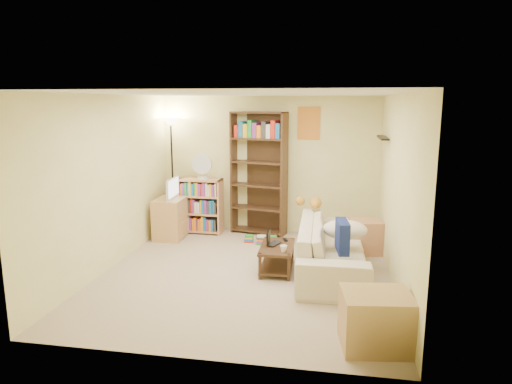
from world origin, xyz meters
TOP-DOWN VIEW (x-y plane):
  - room at (0.00, 0.01)m, footprint 4.50×4.54m
  - sofa at (1.20, 0.35)m, footprint 2.43×1.05m
  - navy_pillow at (1.33, -0.17)m, footprint 0.19×0.47m
  - cream_blanket at (1.37, 0.41)m, footprint 0.64×0.46m
  - tabby_cat at (0.87, 1.25)m, footprint 0.55×0.20m
  - coffee_table at (0.42, 0.19)m, footprint 0.49×0.85m
  - laptop at (0.41, 0.23)m, footprint 0.40×0.35m
  - laptop_screen at (0.29, 0.22)m, footprint 0.02×0.28m
  - mug at (0.55, -0.07)m, footprint 0.11×0.11m
  - tv_remote at (0.51, 0.47)m, footprint 0.09×0.16m
  - tv_stand at (-1.66, 1.48)m, footprint 0.50×0.68m
  - television at (-1.66, 1.48)m, footprint 0.64×0.12m
  - tall_bookshelf at (-0.16, 2.05)m, footprint 1.05×0.54m
  - short_bookshelf at (-1.21, 1.89)m, footprint 0.80×0.35m
  - desk_fan at (-1.16, 1.85)m, footprint 0.36×0.20m
  - floor_lamp at (-1.80, 2.05)m, footprint 0.36×0.36m
  - side_table at (1.72, 1.23)m, footprint 0.56×0.56m
  - end_cabinet at (1.65, -1.72)m, footprint 0.74×0.64m
  - book_stacks at (0.03, 1.35)m, footprint 0.60×0.30m

SIDE VIEW (x-z plane):
  - book_stacks at x=0.03m, z-range -0.01..0.18m
  - coffee_table at x=0.42m, z-range 0.05..0.42m
  - side_table at x=1.72m, z-range 0.00..0.54m
  - end_cabinet at x=1.65m, z-range 0.00..0.56m
  - sofa at x=1.20m, z-range 0.00..0.70m
  - tv_stand at x=-1.66m, z-range 0.00..0.71m
  - tv_remote at x=0.51m, z-range 0.37..0.39m
  - laptop at x=0.41m, z-range 0.37..0.40m
  - mug at x=0.55m, z-range 0.37..0.46m
  - laptop_screen at x=0.29m, z-range 0.39..0.58m
  - short_bookshelf at x=-1.21m, z-range 0.00..1.01m
  - cream_blanket at x=1.37m, z-range 0.46..0.73m
  - navy_pillow at x=1.33m, z-range 0.46..0.87m
  - tabby_cat at x=0.87m, z-range 0.69..0.88m
  - television at x=-1.66m, z-range 0.71..1.08m
  - tall_bookshelf at x=-0.16m, z-range 0.06..2.29m
  - desk_fan at x=-1.16m, z-range 1.02..1.48m
  - room at x=0.00m, z-range 0.36..2.88m
  - floor_lamp at x=-1.80m, z-range 0.63..2.75m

